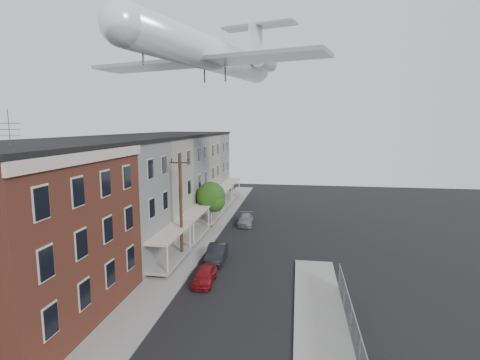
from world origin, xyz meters
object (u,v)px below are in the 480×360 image
Objects in this scene: street_tree at (212,198)px; airplane at (213,54)px; utility_pole at (181,206)px; car_mid at (217,253)px; car_far at (246,220)px; car_near at (205,275)px.

airplane reaches higher than street_tree.
car_mid is at bearing 1.54° from utility_pole.
car_mid reaches higher than car_far.
car_near is 4.50m from car_mid.
car_far is at bearing 83.25° from car_mid.
street_tree reaches higher than car_mid.
car_far is 18.73m from airplane.
car_near is at bearing -79.05° from street_tree.
airplane reaches higher than car_mid.
street_tree is at bearing 98.67° from car_near.
street_tree is (0.33, 9.92, -1.22)m from utility_pole.
street_tree is at bearing 102.30° from car_mid.
utility_pole reaches higher than street_tree.
car_far is (3.47, 2.01, -2.86)m from street_tree.
car_far is (0.70, 16.36, -0.01)m from car_near.
street_tree is at bearing 105.45° from airplane.
car_mid is at bearing -75.21° from airplane.
airplane is at bearing -74.55° from street_tree.
airplane is (1.88, 4.32, 12.92)m from utility_pole.
utility_pole reaches higher than car_near.
car_mid is at bearing -97.96° from car_far.
street_tree is 1.25× the size of car_mid.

